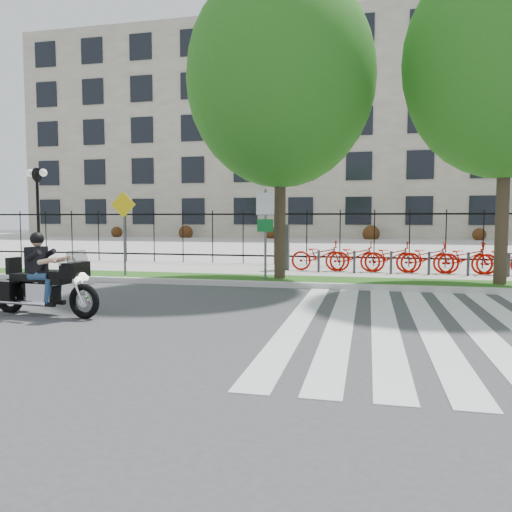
# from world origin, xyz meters

# --- Properties ---
(ground) EXTENTS (120.00, 120.00, 0.00)m
(ground) POSITION_xyz_m (0.00, 0.00, 0.00)
(ground) COLOR #3A3A3D
(ground) RESTS_ON ground
(curb) EXTENTS (60.00, 0.20, 0.15)m
(curb) POSITION_xyz_m (0.00, 4.10, 0.07)
(curb) COLOR beige
(curb) RESTS_ON ground
(grass_verge) EXTENTS (60.00, 1.50, 0.15)m
(grass_verge) POSITION_xyz_m (0.00, 4.95, 0.07)
(grass_verge) COLOR #1D4E13
(grass_verge) RESTS_ON ground
(sidewalk) EXTENTS (60.00, 3.50, 0.15)m
(sidewalk) POSITION_xyz_m (0.00, 7.45, 0.07)
(sidewalk) COLOR #B0AFA5
(sidewalk) RESTS_ON ground
(plaza) EXTENTS (80.00, 34.00, 0.10)m
(plaza) POSITION_xyz_m (0.00, 25.00, 0.05)
(plaza) COLOR #B0AFA5
(plaza) RESTS_ON ground
(crosswalk_stripes) EXTENTS (5.70, 8.00, 0.01)m
(crosswalk_stripes) POSITION_xyz_m (4.83, 0.00, 0.01)
(crosswalk_stripes) COLOR silver
(crosswalk_stripes) RESTS_ON ground
(iron_fence) EXTENTS (30.00, 0.06, 2.00)m
(iron_fence) POSITION_xyz_m (0.00, 9.20, 1.15)
(iron_fence) COLOR black
(iron_fence) RESTS_ON sidewalk
(office_building) EXTENTS (60.00, 21.90, 20.15)m
(office_building) POSITION_xyz_m (0.00, 44.92, 9.97)
(office_building) COLOR gray
(office_building) RESTS_ON ground
(lamp_post_left) EXTENTS (1.06, 0.70, 4.25)m
(lamp_post_left) POSITION_xyz_m (-12.00, 12.00, 3.21)
(lamp_post_left) COLOR black
(lamp_post_left) RESTS_ON ground
(street_tree_1) EXTENTS (5.21, 5.21, 8.55)m
(street_tree_1) POSITION_xyz_m (0.95, 4.95, 5.69)
(street_tree_1) COLOR #34291C
(street_tree_1) RESTS_ON grass_verge
(street_tree_2) EXTENTS (5.16, 5.16, 8.63)m
(street_tree_2) POSITION_xyz_m (6.74, 4.95, 5.81)
(street_tree_2) COLOR #34291C
(street_tree_2) RESTS_ON grass_verge
(bike_share_station) EXTENTS (11.11, 0.87, 1.50)m
(bike_share_station) POSITION_xyz_m (6.22, 7.20, 0.64)
(bike_share_station) COLOR #2D2D33
(bike_share_station) RESTS_ON sidewalk
(sign_pole_regulatory) EXTENTS (0.50, 0.09, 2.50)m
(sign_pole_regulatory) POSITION_xyz_m (0.61, 4.58, 1.74)
(sign_pole_regulatory) COLOR #59595B
(sign_pole_regulatory) RESTS_ON grass_verge
(sign_pole_warning) EXTENTS (0.78, 0.09, 2.49)m
(sign_pole_warning) POSITION_xyz_m (-3.67, 4.58, 1.74)
(sign_pole_warning) COLOR #59595B
(sign_pole_warning) RESTS_ON grass_verge
(motorcycle_rider) EXTENTS (2.47, 0.86, 1.91)m
(motorcycle_rider) POSITION_xyz_m (-2.60, -0.67, 0.64)
(motorcycle_rider) COLOR black
(motorcycle_rider) RESTS_ON ground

